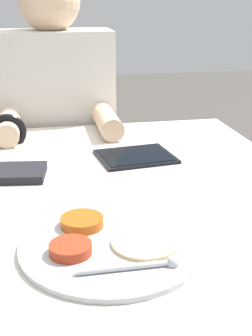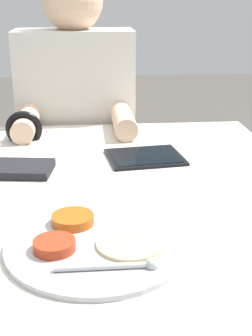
% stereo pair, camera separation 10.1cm
% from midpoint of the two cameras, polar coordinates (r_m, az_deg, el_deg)
% --- Properties ---
extents(dining_table, '(0.93, 1.09, 0.74)m').
position_cam_midpoint_polar(dining_table, '(1.26, -4.05, -18.05)').
color(dining_table, beige).
rests_on(dining_table, ground_plane).
extents(thali_tray, '(0.32, 0.32, 0.03)m').
position_cam_midpoint_polar(thali_tray, '(0.82, -5.71, -9.26)').
color(thali_tray, '#B7BABF').
rests_on(thali_tray, dining_table).
extents(red_notebook, '(0.18, 0.13, 0.02)m').
position_cam_midpoint_polar(red_notebook, '(1.17, -16.41, -0.71)').
color(red_notebook, silver).
rests_on(red_notebook, dining_table).
extents(tablet_device, '(0.21, 0.19, 0.01)m').
position_cam_midpoint_polar(tablet_device, '(1.25, -1.15, 1.38)').
color(tablet_device, black).
rests_on(tablet_device, dining_table).
extents(person_diner, '(0.41, 0.45, 1.23)m').
position_cam_midpoint_polar(person_diner, '(1.74, -9.98, 1.04)').
color(person_diner, black).
rests_on(person_diner, ground_plane).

